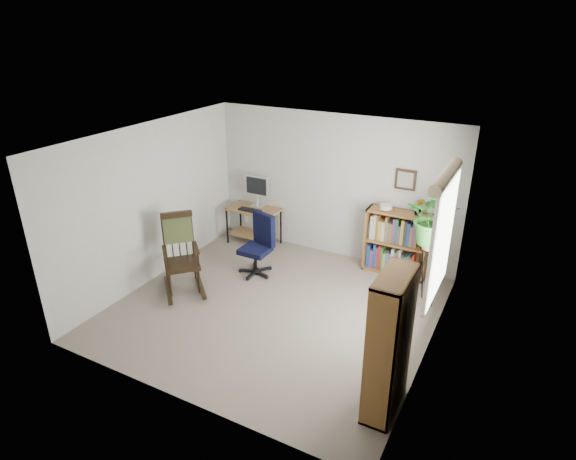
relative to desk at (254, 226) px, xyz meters
The scene contains 18 objects.
floor 2.21m from the desk, 50.96° to the right, with size 4.20×4.00×0.00m, color gray.
ceiling 3.01m from the desk, 50.96° to the right, with size 4.20×4.00×0.00m, color white.
wall_back 1.65m from the desk, 12.28° to the left, with size 4.20×0.00×2.40m, color #B9B9B4.
wall_front 4.04m from the desk, 69.57° to the right, with size 4.20×0.00×2.40m, color #B9B9B4.
wall_left 2.04m from the desk, 113.00° to the right, with size 0.00×4.00×2.40m, color #B9B9B4.
wall_right 3.97m from the desk, 26.05° to the right, with size 0.00×4.00×2.40m, color #B9B9B4.
window 3.86m from the desk, 22.15° to the right, with size 0.12×1.20×1.50m, color white, non-canonical shape.
desk is the anchor object (origin of this frame).
monitor 0.63m from the desk, 90.00° to the left, with size 0.46×0.16×0.56m, color #B8B8BD, non-canonical shape.
keyboard 0.37m from the desk, 90.00° to the right, with size 0.40×0.15×0.03m, color black.
office_chair 1.16m from the desk, 57.33° to the right, with size 0.54×0.54×0.99m, color black, non-canonical shape.
rocking_chair 1.91m from the desk, 92.09° to the right, with size 0.62×1.03×1.20m, color black, non-canonical shape.
low_bookshelf 2.56m from the desk, ahead, with size 0.98×0.33×1.04m, color brown, non-canonical shape.
tall_bookshelf 4.34m from the desk, 40.24° to the right, with size 0.30×0.69×1.58m, color brown, non-canonical shape.
plant_stand 3.23m from the desk, 10.27° to the right, with size 0.28×0.28×1.01m, color black, non-canonical shape.
spider_plant 3.50m from the desk, 10.27° to the right, with size 1.69×1.88×1.46m, color #245C20.
potted_plant_small 2.93m from the desk, ahead, with size 0.13×0.24×0.11m, color #245C20.
framed_picture 2.82m from the desk, ahead, with size 0.32×0.04×0.32m, color black, non-canonical shape.
Camera 1 is at (2.85, -4.98, 3.75)m, focal length 30.00 mm.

